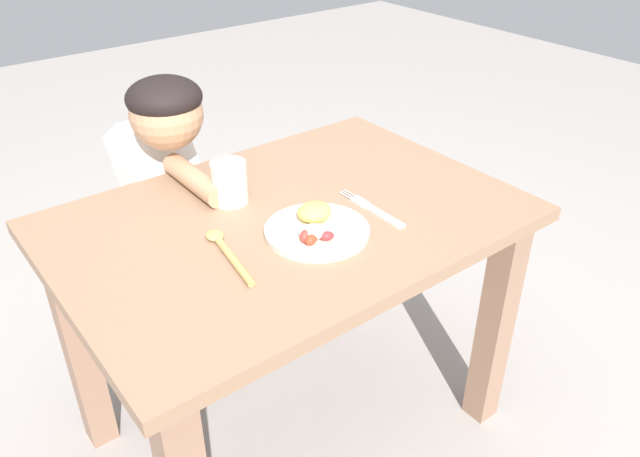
{
  "coord_description": "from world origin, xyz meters",
  "views": [
    {
      "loc": [
        -0.68,
        -1.0,
        1.38
      ],
      "look_at": [
        -0.0,
        -0.12,
        0.7
      ],
      "focal_mm": 35.03,
      "sensor_mm": 36.0,
      "label": 1
    }
  ],
  "objects_px": {
    "drinking_cup": "(229,182)",
    "fork": "(374,210)",
    "plate": "(316,228)",
    "person": "(165,213)",
    "spoon": "(227,251)"
  },
  "relations": [
    {
      "from": "fork",
      "to": "person",
      "type": "relative_size",
      "value": 0.22
    },
    {
      "from": "plate",
      "to": "fork",
      "type": "relative_size",
      "value": 1.08
    },
    {
      "from": "drinking_cup",
      "to": "fork",
      "type": "bearing_deg",
      "value": -45.65
    },
    {
      "from": "drinking_cup",
      "to": "person",
      "type": "height_order",
      "value": "person"
    },
    {
      "from": "drinking_cup",
      "to": "person",
      "type": "distance_m",
      "value": 0.38
    },
    {
      "from": "plate",
      "to": "fork",
      "type": "height_order",
      "value": "plate"
    },
    {
      "from": "fork",
      "to": "drinking_cup",
      "type": "bearing_deg",
      "value": 44.9
    },
    {
      "from": "plate",
      "to": "person",
      "type": "distance_m",
      "value": 0.58
    },
    {
      "from": "drinking_cup",
      "to": "person",
      "type": "relative_size",
      "value": 0.11
    },
    {
      "from": "plate",
      "to": "person",
      "type": "xyz_separation_m",
      "value": [
        -0.11,
        0.55,
        -0.17
      ]
    },
    {
      "from": "fork",
      "to": "spoon",
      "type": "bearing_deg",
      "value": 82.46
    },
    {
      "from": "spoon",
      "to": "drinking_cup",
      "type": "distance_m",
      "value": 0.23
    },
    {
      "from": "fork",
      "to": "drinking_cup",
      "type": "height_order",
      "value": "drinking_cup"
    },
    {
      "from": "plate",
      "to": "fork",
      "type": "distance_m",
      "value": 0.16
    },
    {
      "from": "plate",
      "to": "spoon",
      "type": "xyz_separation_m",
      "value": [
        -0.19,
        0.05,
        -0.01
      ]
    }
  ]
}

